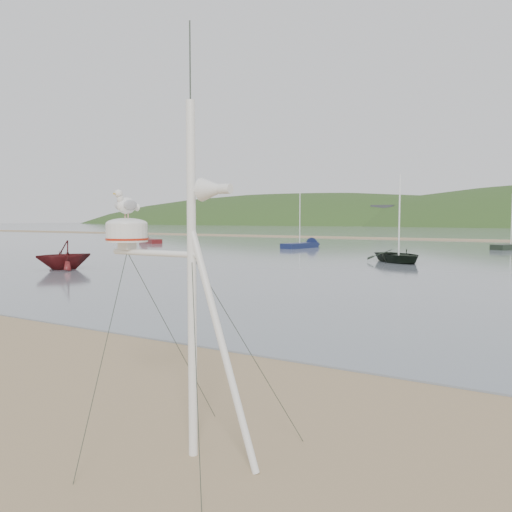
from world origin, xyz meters
The scene contains 6 objects.
ground centered at (0.00, 0.00, 0.00)m, with size 560.00×560.00×0.00m, color #8D7451.
mast_rig centered at (2.47, -0.59, 1.29)m, with size 2.37×2.52×5.34m.
boat_dark centered at (-4.23, 29.52, 2.24)m, with size 3.14×0.91×4.40m, color black.
boat_red centered at (-19.01, 14.61, 1.63)m, with size 2.74×1.67×3.17m, color #531314.
sailboat_blue_near centered at (-17.69, 43.10, 0.30)m, with size 2.23×6.13×5.99m.
dinghy_red_far centered at (-38.81, 42.20, 0.29)m, with size 5.39×3.45×1.30m.
Camera 1 is at (6.72, -5.72, 2.97)m, focal length 38.00 mm.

